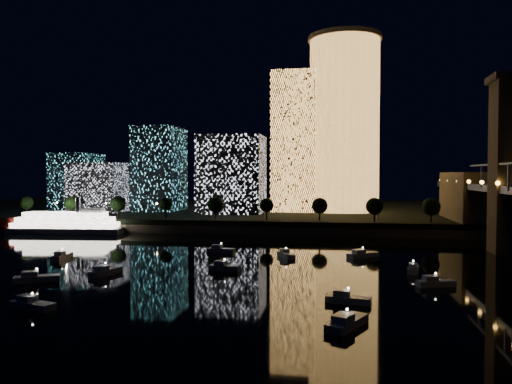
# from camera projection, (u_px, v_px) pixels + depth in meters

# --- Properties ---
(ground) EXTENTS (520.00, 520.00, 0.00)m
(ground) POSITION_uv_depth(u_px,v_px,m) (255.00, 283.00, 101.26)
(ground) COLOR black
(ground) RESTS_ON ground
(far_bank) EXTENTS (420.00, 160.00, 5.00)m
(far_bank) POSITION_uv_depth(u_px,v_px,m) (305.00, 212.00, 259.02)
(far_bank) COLOR black
(far_bank) RESTS_ON ground
(seawall) EXTENTS (420.00, 6.00, 3.00)m
(seawall) POSITION_uv_depth(u_px,v_px,m) (291.00, 231.00, 182.11)
(seawall) COLOR #6B5E4C
(seawall) RESTS_ON ground
(tower_cylindrical) EXTENTS (34.00, 34.00, 80.99)m
(tower_cylindrical) POSITION_uv_depth(u_px,v_px,m) (344.00, 124.00, 232.08)
(tower_cylindrical) COLOR #F2A64D
(tower_cylindrical) RESTS_ON far_bank
(tower_rectangular) EXTENTS (20.27, 20.27, 64.50)m
(tower_rectangular) POSITION_uv_depth(u_px,v_px,m) (294.00, 142.00, 233.66)
(tower_rectangular) COLOR #F2A64D
(tower_rectangular) RESTS_ON far_bank
(midrise_blocks) EXTENTS (104.85, 36.85, 39.62)m
(midrise_blocks) POSITION_uv_depth(u_px,v_px,m) (159.00, 176.00, 233.48)
(midrise_blocks) COLOR white
(midrise_blocks) RESTS_ON far_bank
(riverboat) EXTENTS (46.55, 13.82, 13.82)m
(riverboat) POSITION_uv_depth(u_px,v_px,m) (61.00, 224.00, 187.90)
(riverboat) COLOR silver
(riverboat) RESTS_ON ground
(motorboats) EXTENTS (96.02, 71.31, 2.78)m
(motorboats) POSITION_uv_depth(u_px,v_px,m) (232.00, 272.00, 108.68)
(motorboats) COLOR silver
(motorboats) RESTS_ON ground
(esplanade_trees) EXTENTS (166.02, 6.58, 8.79)m
(esplanade_trees) POSITION_uv_depth(u_px,v_px,m) (233.00, 205.00, 191.40)
(esplanade_trees) COLOR black
(esplanade_trees) RESTS_ON far_bank
(street_lamps) EXTENTS (132.70, 0.70, 5.65)m
(street_lamps) POSITION_uv_depth(u_px,v_px,m) (209.00, 207.00, 199.11)
(street_lamps) COLOR black
(street_lamps) RESTS_ON far_bank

